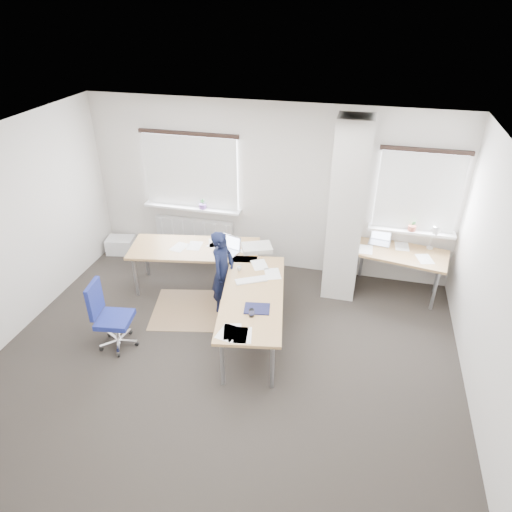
% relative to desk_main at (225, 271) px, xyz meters
% --- Properties ---
extents(ground, '(6.00, 6.00, 0.00)m').
position_rel_desk_main_xyz_m(ground, '(0.30, -1.03, -0.69)').
color(ground, black).
rests_on(ground, ground).
extents(room_shell, '(6.04, 5.04, 2.82)m').
position_rel_desk_main_xyz_m(room_shell, '(0.48, -0.58, 1.05)').
color(room_shell, beige).
rests_on(room_shell, ground).
extents(floor_mat, '(1.42, 1.27, 0.01)m').
position_rel_desk_main_xyz_m(floor_mat, '(-0.47, -0.12, -0.69)').
color(floor_mat, '#8C6C4C').
rests_on(floor_mat, ground).
extents(white_crate, '(0.54, 0.42, 0.29)m').
position_rel_desk_main_xyz_m(white_crate, '(-2.40, 1.22, -0.55)').
color(white_crate, white).
rests_on(white_crate, ground).
extents(desk_main, '(2.82, 2.63, 0.96)m').
position_rel_desk_main_xyz_m(desk_main, '(0.00, 0.00, 0.00)').
color(desk_main, '#9C6C43').
rests_on(desk_main, ground).
extents(desk_side, '(1.50, 0.93, 1.22)m').
position_rel_desk_main_xyz_m(desk_side, '(2.48, 1.13, -0.01)').
color(desk_side, '#9C6C43').
rests_on(desk_side, ground).
extents(task_chair, '(0.54, 0.54, 0.99)m').
position_rel_desk_main_xyz_m(task_chair, '(-1.23, -1.12, -0.42)').
color(task_chair, navy).
rests_on(task_chair, ground).
extents(person, '(0.39, 0.52, 1.29)m').
position_rel_desk_main_xyz_m(person, '(-0.05, 0.04, -0.05)').
color(person, black).
rests_on(person, ground).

